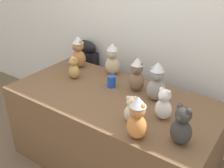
{
  "coord_description": "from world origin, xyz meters",
  "views": [
    {
      "loc": [
        1.19,
        -1.45,
        1.98
      ],
      "look_at": [
        0.0,
        0.25,
        0.91
      ],
      "focal_mm": 42.55,
      "sensor_mm": 36.0,
      "label": 1
    }
  ],
  "objects_px": {
    "teddy_bear_mocha": "(137,75)",
    "teddy_bear_charcoal": "(182,126)",
    "teddy_bear_snow": "(164,105)",
    "teddy_bear_honey": "(74,68)",
    "party_cup_blue": "(112,81)",
    "teddy_bear_cream": "(132,110)",
    "display_table": "(112,131)",
    "instrument_case": "(88,78)",
    "teddy_bear_caramel": "(79,52)",
    "teddy_bear_ash": "(156,82)",
    "teddy_bear_ginger": "(137,118)",
    "teddy_bear_sand": "(112,59)"
  },
  "relations": [
    {
      "from": "teddy_bear_ash",
      "to": "teddy_bear_honey",
      "type": "xyz_separation_m",
      "value": [
        -0.87,
        -0.09,
        -0.06
      ]
    },
    {
      "from": "instrument_case",
      "to": "teddy_bear_snow",
      "type": "height_order",
      "value": "teddy_bear_snow"
    },
    {
      "from": "teddy_bear_ginger",
      "to": "party_cup_blue",
      "type": "relative_size",
      "value": 3.0
    },
    {
      "from": "teddy_bear_honey",
      "to": "teddy_bear_charcoal",
      "type": "height_order",
      "value": "teddy_bear_charcoal"
    },
    {
      "from": "instrument_case",
      "to": "teddy_bear_caramel",
      "type": "bearing_deg",
      "value": -63.57
    },
    {
      "from": "instrument_case",
      "to": "party_cup_blue",
      "type": "bearing_deg",
      "value": -31.31
    },
    {
      "from": "teddy_bear_honey",
      "to": "party_cup_blue",
      "type": "xyz_separation_m",
      "value": [
        0.42,
        0.06,
        -0.05
      ]
    },
    {
      "from": "teddy_bear_cream",
      "to": "party_cup_blue",
      "type": "distance_m",
      "value": 0.59
    },
    {
      "from": "teddy_bear_ginger",
      "to": "teddy_bear_cream",
      "type": "bearing_deg",
      "value": 137.43
    },
    {
      "from": "teddy_bear_mocha",
      "to": "teddy_bear_snow",
      "type": "height_order",
      "value": "teddy_bear_mocha"
    },
    {
      "from": "teddy_bear_caramel",
      "to": "teddy_bear_cream",
      "type": "relative_size",
      "value": 1.59
    },
    {
      "from": "teddy_bear_mocha",
      "to": "teddy_bear_snow",
      "type": "xyz_separation_m",
      "value": [
        0.4,
        -0.28,
        -0.04
      ]
    },
    {
      "from": "teddy_bear_caramel",
      "to": "teddy_bear_snow",
      "type": "distance_m",
      "value": 1.26
    },
    {
      "from": "teddy_bear_mocha",
      "to": "party_cup_blue",
      "type": "bearing_deg",
      "value": -170.18
    },
    {
      "from": "teddy_bear_caramel",
      "to": "party_cup_blue",
      "type": "xyz_separation_m",
      "value": [
        0.57,
        -0.18,
        -0.12
      ]
    },
    {
      "from": "display_table",
      "to": "teddy_bear_ash",
      "type": "distance_m",
      "value": 0.68
    },
    {
      "from": "teddy_bear_sand",
      "to": "teddy_bear_honey",
      "type": "distance_m",
      "value": 0.4
    },
    {
      "from": "teddy_bear_ash",
      "to": "teddy_bear_ginger",
      "type": "distance_m",
      "value": 0.56
    },
    {
      "from": "teddy_bear_sand",
      "to": "teddy_bear_honey",
      "type": "bearing_deg",
      "value": -156.73
    },
    {
      "from": "teddy_bear_charcoal",
      "to": "teddy_bear_cream",
      "type": "bearing_deg",
      "value": -172.01
    },
    {
      "from": "teddy_bear_snow",
      "to": "teddy_bear_sand",
      "type": "height_order",
      "value": "teddy_bear_sand"
    },
    {
      "from": "teddy_bear_caramel",
      "to": "teddy_bear_ash",
      "type": "height_order",
      "value": "same"
    },
    {
      "from": "teddy_bear_mocha",
      "to": "teddy_bear_sand",
      "type": "distance_m",
      "value": 0.42
    },
    {
      "from": "teddy_bear_snow",
      "to": "teddy_bear_sand",
      "type": "relative_size",
      "value": 0.78
    },
    {
      "from": "teddy_bear_sand",
      "to": "teddy_bear_honey",
      "type": "xyz_separation_m",
      "value": [
        -0.26,
        -0.3,
        -0.05
      ]
    },
    {
      "from": "teddy_bear_ash",
      "to": "teddy_bear_sand",
      "type": "xyz_separation_m",
      "value": [
        -0.61,
        0.22,
        -0.01
      ]
    },
    {
      "from": "teddy_bear_ash",
      "to": "teddy_bear_ginger",
      "type": "height_order",
      "value": "teddy_bear_ash"
    },
    {
      "from": "instrument_case",
      "to": "party_cup_blue",
      "type": "relative_size",
      "value": 9.04
    },
    {
      "from": "display_table",
      "to": "teddy_bear_honey",
      "type": "relative_size",
      "value": 8.08
    },
    {
      "from": "teddy_bear_snow",
      "to": "teddy_bear_charcoal",
      "type": "xyz_separation_m",
      "value": [
        0.22,
        -0.2,
        0.02
      ]
    },
    {
      "from": "party_cup_blue",
      "to": "teddy_bear_charcoal",
      "type": "bearing_deg",
      "value": -25.35
    },
    {
      "from": "teddy_bear_caramel",
      "to": "teddy_bear_mocha",
      "type": "height_order",
      "value": "teddy_bear_caramel"
    },
    {
      "from": "teddy_bear_ash",
      "to": "teddy_bear_snow",
      "type": "height_order",
      "value": "teddy_bear_ash"
    },
    {
      "from": "teddy_bear_sand",
      "to": "party_cup_blue",
      "type": "height_order",
      "value": "teddy_bear_sand"
    },
    {
      "from": "teddy_bear_ash",
      "to": "teddy_bear_sand",
      "type": "distance_m",
      "value": 0.65
    },
    {
      "from": "teddy_bear_ash",
      "to": "teddy_bear_mocha",
      "type": "distance_m",
      "value": 0.23
    },
    {
      "from": "display_table",
      "to": "teddy_bear_mocha",
      "type": "xyz_separation_m",
      "value": [
        0.12,
        0.22,
        0.55
      ]
    },
    {
      "from": "display_table",
      "to": "instrument_case",
      "type": "height_order",
      "value": "instrument_case"
    },
    {
      "from": "teddy_bear_caramel",
      "to": "teddy_bear_charcoal",
      "type": "height_order",
      "value": "teddy_bear_caramel"
    },
    {
      "from": "teddy_bear_mocha",
      "to": "teddy_bear_charcoal",
      "type": "bearing_deg",
      "value": -45.56
    },
    {
      "from": "instrument_case",
      "to": "teddy_bear_snow",
      "type": "relative_size",
      "value": 3.79
    },
    {
      "from": "display_table",
      "to": "party_cup_blue",
      "type": "xyz_separation_m",
      "value": [
        -0.11,
        0.14,
        0.45
      ]
    },
    {
      "from": "instrument_case",
      "to": "teddy_bear_cream",
      "type": "height_order",
      "value": "teddy_bear_cream"
    },
    {
      "from": "teddy_bear_caramel",
      "to": "display_table",
      "type": "bearing_deg",
      "value": -17.34
    },
    {
      "from": "teddy_bear_snow",
      "to": "display_table",
      "type": "bearing_deg",
      "value": -177.04
    },
    {
      "from": "display_table",
      "to": "party_cup_blue",
      "type": "distance_m",
      "value": 0.48
    },
    {
      "from": "display_table",
      "to": "teddy_bear_caramel",
      "type": "distance_m",
      "value": 0.94
    },
    {
      "from": "teddy_bear_mocha",
      "to": "party_cup_blue",
      "type": "distance_m",
      "value": 0.26
    },
    {
      "from": "teddy_bear_caramel",
      "to": "teddy_bear_snow",
      "type": "xyz_separation_m",
      "value": [
        1.2,
        -0.38,
        -0.05
      ]
    },
    {
      "from": "teddy_bear_snow",
      "to": "teddy_bear_charcoal",
      "type": "relative_size",
      "value": 0.89
    }
  ]
}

